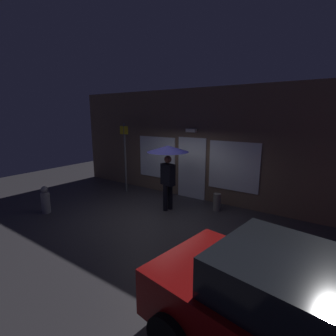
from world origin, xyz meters
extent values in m
plane|color=#38353A|center=(0.00, 0.00, 0.00)|extent=(18.00, 18.00, 0.00)
cube|color=brown|center=(0.00, 2.35, 1.94)|extent=(10.92, 0.30, 3.87)
cube|color=white|center=(0.00, 2.18, 1.10)|extent=(1.10, 0.04, 2.20)
cube|color=white|center=(-1.56, 2.18, 1.35)|extent=(1.68, 0.04, 1.60)
cube|color=white|center=(1.54, 2.18, 1.35)|extent=(1.68, 0.04, 1.60)
cube|color=white|center=(0.00, 2.10, 2.45)|extent=(0.36, 0.16, 0.12)
cylinder|color=black|center=(0.02, 0.80, 0.41)|extent=(0.15, 0.15, 0.83)
cylinder|color=black|center=(-0.04, 0.61, 0.41)|extent=(0.15, 0.15, 0.83)
cube|color=black|center=(-0.01, 0.70, 1.16)|extent=(0.51, 0.36, 0.67)
cube|color=silver|center=(-0.05, 0.83, 1.16)|extent=(0.14, 0.06, 0.53)
cube|color=red|center=(-0.05, 0.83, 1.14)|extent=(0.05, 0.04, 0.43)
sphere|color=#BD7559|center=(-0.01, 0.70, 1.64)|extent=(0.23, 0.23, 0.23)
cylinder|color=slate|center=(-0.01, 0.70, 1.63)|extent=(0.02, 0.02, 0.87)
cone|color=#14144C|center=(-0.01, 0.70, 1.97)|extent=(1.29, 1.29, 0.20)
cube|color=black|center=(4.36, -2.77, 1.21)|extent=(2.44, 1.77, 0.50)
cylinder|color=black|center=(3.12, -1.75, 0.32)|extent=(0.67, 0.31, 0.64)
cylinder|color=#595B60|center=(-2.43, 1.32, 1.33)|extent=(0.07, 0.07, 2.67)
cube|color=gold|center=(-2.43, 1.30, 2.42)|extent=(0.40, 0.02, 0.30)
cylinder|color=slate|center=(1.31, 1.52, 0.28)|extent=(0.23, 0.23, 0.56)
cylinder|color=gray|center=(-2.96, -1.66, 0.32)|extent=(0.26, 0.26, 0.65)
sphere|color=gray|center=(-2.96, -1.66, 0.75)|extent=(0.20, 0.20, 0.20)
camera|label=1|loc=(4.30, -5.49, 2.98)|focal=26.68mm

